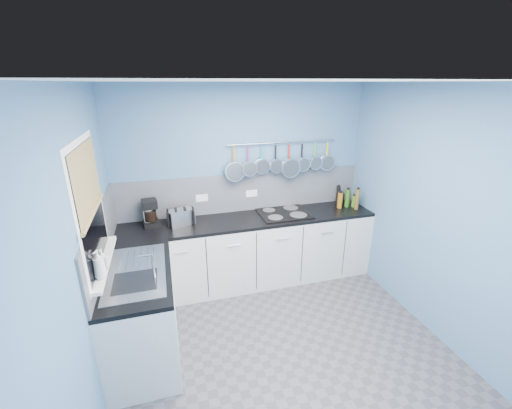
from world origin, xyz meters
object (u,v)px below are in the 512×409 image
paper_towel (149,216)px  hob (283,213)px  soap_bottle_a (99,264)px  toaster (181,217)px  soap_bottle_b (102,259)px  canister (192,217)px  coffee_maker (150,213)px

paper_towel → hob: (1.66, -0.06, -0.12)m
soap_bottle_a → hob: (1.99, 1.23, -0.26)m
paper_towel → hob: 1.67m
toaster → hob: size_ratio=0.46×
soap_bottle_b → hob: (1.99, 1.08, -0.23)m
paper_towel → soap_bottle_b: bearing=-106.1°
soap_bottle_b → canister: (0.83, 1.12, -0.18)m
paper_towel → coffee_maker: (0.02, 0.00, 0.03)m
soap_bottle_a → canister: bearing=56.8°
hob → canister: bearing=178.1°
soap_bottle_b → toaster: soap_bottle_b is taller
soap_bottle_b → hob: soap_bottle_b is taller
paper_towel → toaster: paper_towel is taller
soap_bottle_a → coffee_maker: size_ratio=0.76×
canister → soap_bottle_a: bearing=-123.2°
paper_towel → canister: 0.50m
canister → toaster: bearing=-165.0°
paper_towel → hob: paper_towel is taller
canister → hob: 1.17m
soap_bottle_a → coffee_maker: soap_bottle_a is taller
toaster → soap_bottle_a: bearing=-138.9°
soap_bottle_a → paper_towel: bearing=75.6°
soap_bottle_b → toaster: size_ratio=0.59×
soap_bottle_a → toaster: bearing=60.5°
coffee_maker → hob: bearing=-10.5°
coffee_maker → canister: (0.47, -0.03, -0.10)m
paper_towel → coffee_maker: bearing=3.5°
soap_bottle_a → hob: size_ratio=0.37×
soap_bottle_b → paper_towel: (0.33, 1.14, -0.11)m
soap_bottle_a → coffee_maker: (0.35, 1.29, -0.11)m
soap_bottle_b → coffee_maker: 1.20m
soap_bottle_b → coffee_maker: soap_bottle_b is taller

